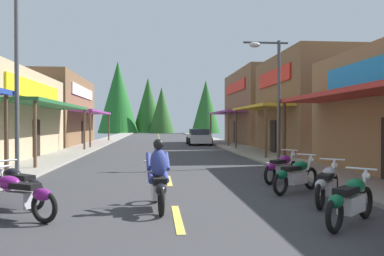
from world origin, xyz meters
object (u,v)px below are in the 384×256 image
motorcycle_parked_right_3 (327,184)px  streetlamp_right (272,83)px  parked_car_curbside (199,137)px  streetlamp_left (25,48)px  motorcycle_parked_right_4 (296,175)px  rider_cruising_lead (158,180)px  motorcycle_parked_left_4 (17,185)px  motorcycle_parked_right_2 (351,199)px  motorcycle_parked_left_3 (17,195)px  motorcycle_parked_right_5 (281,167)px

motorcycle_parked_right_3 → streetlamp_right: bearing=28.3°
parked_car_curbside → streetlamp_left: bearing=160.3°
streetlamp_right → motorcycle_parked_right_4: size_ratio=3.17×
streetlamp_right → rider_cruising_lead: size_ratio=2.60×
motorcycle_parked_right_4 → parked_car_curbside: 24.70m
motorcycle_parked_left_4 → streetlamp_right: bearing=-95.8°
motorcycle_parked_right_3 → parked_car_curbside: parked_car_curbside is taller
motorcycle_parked_right_2 → motorcycle_parked_left_3: size_ratio=0.87×
motorcycle_parked_right_4 → rider_cruising_lead: 4.21m
motorcycle_parked_right_3 → motorcycle_parked_right_4: same height
motorcycle_parked_right_5 → rider_cruising_lead: size_ratio=0.76×
motorcycle_parked_right_2 → motorcycle_parked_right_4: 3.58m
motorcycle_parked_right_3 → motorcycle_parked_left_3: size_ratio=0.94×
motorcycle_parked_right_3 → rider_cruising_lead: 3.98m
motorcycle_parked_right_4 → motorcycle_parked_right_5: bearing=46.3°
motorcycle_parked_right_4 → motorcycle_parked_right_2: bearing=-131.2°
motorcycle_parked_right_2 → motorcycle_parked_left_4: size_ratio=0.98×
motorcycle_parked_left_3 → motorcycle_parked_right_3: bearing=-142.3°
motorcycle_parked_right_5 → motorcycle_parked_right_3: bearing=-133.8°
motorcycle_parked_right_3 → motorcycle_parked_left_4: size_ratio=1.07×
motorcycle_parked_right_2 → motorcycle_parked_right_5: bearing=43.1°
streetlamp_left → rider_cruising_lead: streetlamp_left is taller
motorcycle_parked_left_4 → rider_cruising_lead: (3.24, -0.64, 0.17)m
motorcycle_parked_right_3 → motorcycle_parked_right_5: bearing=35.4°
parked_car_curbside → motorcycle_parked_right_2: bearing=-179.6°
streetlamp_left → parked_car_curbside: (8.11, 21.75, -3.72)m
motorcycle_parked_right_5 → motorcycle_parked_left_3: same height
streetlamp_left → motorcycle_parked_left_3: (1.54, -5.49, -3.92)m
rider_cruising_lead → parked_car_curbside: 26.79m
motorcycle_parked_right_2 → parked_car_curbside: (0.20, 28.28, 0.20)m
rider_cruising_lead → parked_car_curbside: (3.77, 26.53, 0.03)m
motorcycle_parked_left_3 → motorcycle_parked_left_4: size_ratio=1.13×
motorcycle_parked_right_4 → parked_car_curbside: parked_car_curbside is taller
motorcycle_parked_right_3 → motorcycle_parked_right_4: bearing=42.1°
motorcycle_parked_right_2 → motorcycle_parked_right_3: bearing=35.8°
motorcycle_parked_right_2 → rider_cruising_lead: (-3.57, 1.75, 0.17)m
streetlamp_right → rider_cruising_lead: bearing=-120.9°
motorcycle_parked_right_4 → parked_car_curbside: (-0.02, 24.70, 0.20)m
motorcycle_parked_right_5 → streetlamp_left: bearing=129.4°
motorcycle_parked_right_4 → motorcycle_parked_left_4: bearing=152.0°
rider_cruising_lead → motorcycle_parked_left_3: bearing=100.2°
streetlamp_left → motorcycle_parked_right_4: bearing=-19.9°
streetlamp_right → motorcycle_parked_right_2: streetlamp_right is taller
motorcycle_parked_right_2 → parked_car_curbside: bearing=47.2°
parked_car_curbside → motorcycle_parked_left_4: bearing=165.6°
motorcycle_parked_right_3 → motorcycle_parked_right_5: same height
motorcycle_parked_right_5 → motorcycle_parked_left_4: bearing=159.7°
streetlamp_left → motorcycle_parked_right_4: 9.50m
motorcycle_parked_right_2 → motorcycle_parked_right_5: (0.42, 5.48, 0.00)m
motorcycle_parked_right_2 → motorcycle_parked_right_3: size_ratio=0.92×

